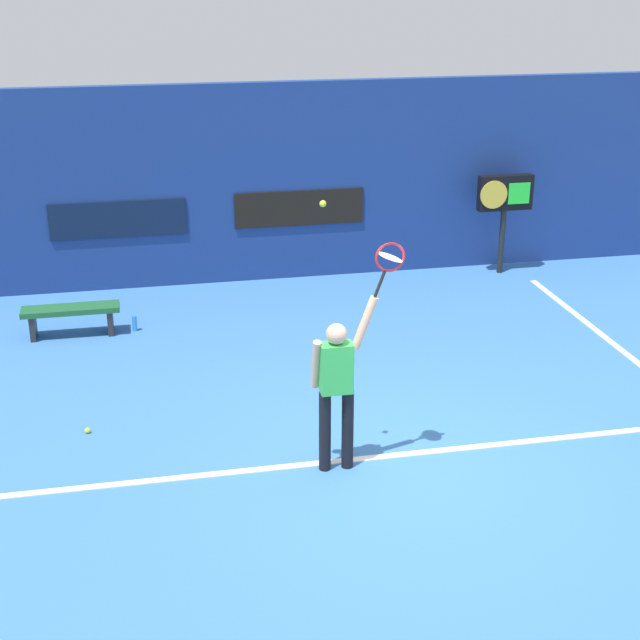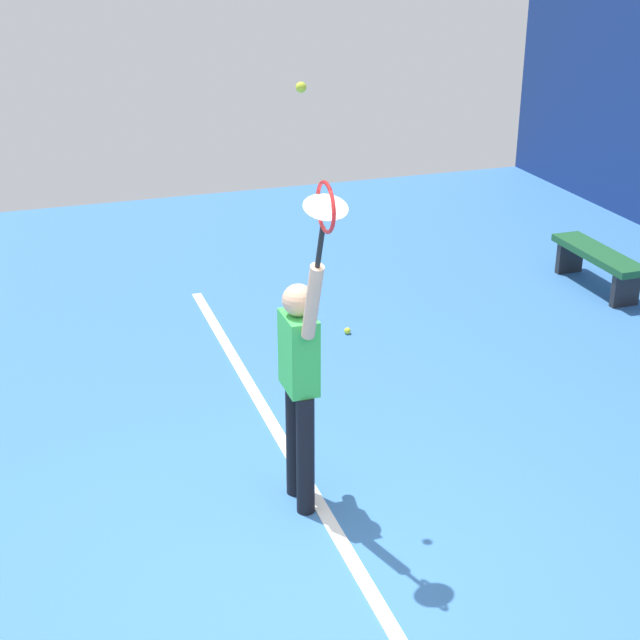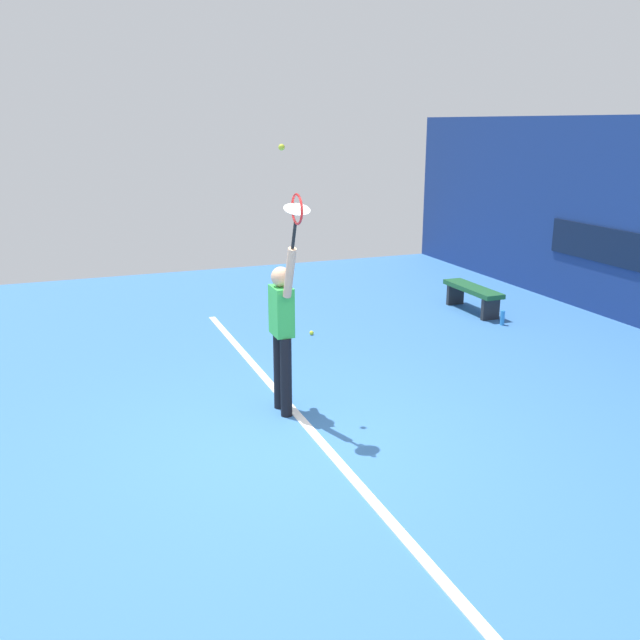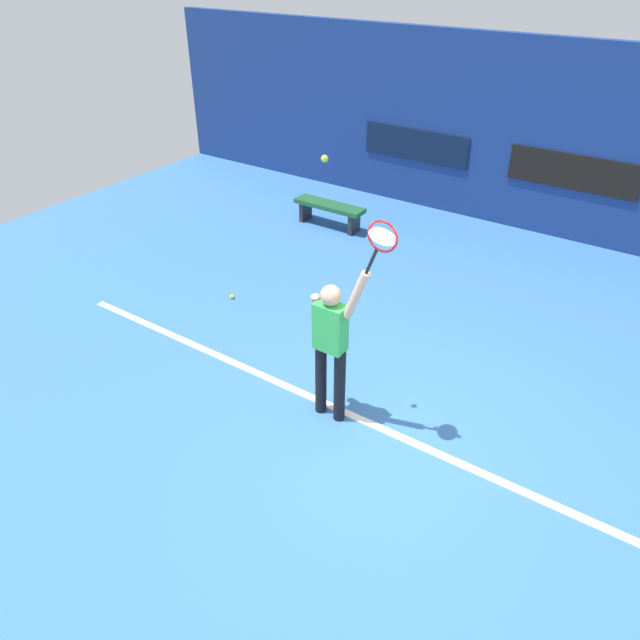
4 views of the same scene
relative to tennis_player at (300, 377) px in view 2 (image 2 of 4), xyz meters
The scene contains 7 objects.
ground_plane 1.28m from the tennis_player, ahead, with size 18.00×18.00×0.00m, color #3870B2.
court_baseline 1.27m from the tennis_player, ahead, with size 10.00×0.10×0.01m, color white.
tennis_player is the anchor object (origin of this frame).
tennis_racket 1.43m from the tennis_player, ahead, with size 0.40×0.27×0.63m.
tennis_ball 1.94m from the tennis_player, 153.91° to the left, with size 0.07×0.07×0.07m, color #CCE033.
court_bench 5.40m from the tennis_player, 123.76° to the left, with size 1.40×0.36×0.45m.
spare_ball 3.15m from the tennis_player, 153.40° to the left, with size 0.07×0.07×0.07m, color #CCE033.
Camera 2 is at (4.77, -1.59, 3.95)m, focal length 53.14 mm.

